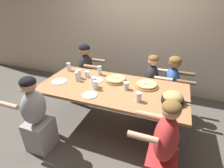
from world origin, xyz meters
TOP-DOWN VIEW (x-y plane):
  - ground_plane at (0.00, 0.00)m, footprint 18.00×18.00m
  - restaurant_back_panel at (0.00, 1.55)m, footprint 10.00×0.06m
  - dining_table at (0.00, 0.00)m, footprint 2.13×0.98m
  - pizza_board_main at (0.47, 0.20)m, footprint 0.34×0.34m
  - pizza_board_second at (-0.01, 0.20)m, footprint 0.33×0.33m
  - skillet_bowl at (0.85, -0.11)m, footprint 0.40×0.28m
  - empty_plate_a at (-0.29, 0.12)m, footprint 0.20×0.20m
  - empty_plate_b at (-0.82, -0.12)m, footprint 0.23×0.23m
  - empty_plate_c at (-0.20, -0.32)m, footprint 0.20×0.20m
  - cocktail_glass_blue at (-0.49, 0.18)m, footprint 0.08×0.08m
  - drinking_glass_a at (0.21, 0.01)m, footprint 0.08×0.08m
  - drinking_glass_b at (-0.35, 0.34)m, footprint 0.07×0.07m
  - drinking_glass_c at (0.44, -0.23)m, footprint 0.07×0.07m
  - drinking_glass_d at (-0.92, 0.30)m, footprint 0.07×0.07m
  - drinking_glass_e at (-0.58, 0.01)m, footprint 0.06×0.06m
  - drinking_glass_f at (-0.20, -0.14)m, footprint 0.07×0.07m
  - drinking_glass_g at (-0.25, -0.07)m, footprint 0.08×0.08m
  - drinking_glass_h at (-0.60, 0.10)m, footprint 0.07×0.07m
  - diner_far_right at (0.81, 0.71)m, footprint 0.51×0.40m
  - diner_far_midright at (0.47, 0.71)m, footprint 0.51×0.40m
  - diner_far_left at (-0.81, 0.71)m, footprint 0.51×0.40m
  - diner_near_left at (-0.81, -0.71)m, footprint 0.51×0.40m
  - diner_near_right at (0.82, -0.71)m, footprint 0.51×0.40m

SIDE VIEW (x-z plane):
  - ground_plane at x=0.00m, z-range 0.00..0.00m
  - diner_far_midright at x=0.47m, z-range -0.05..1.03m
  - diner_far_right at x=0.81m, z-range -0.04..1.06m
  - diner_near_left at x=-0.81m, z-range -0.05..1.07m
  - diner_near_right at x=0.82m, z-range -0.06..1.09m
  - diner_far_left at x=-0.81m, z-range -0.04..1.10m
  - dining_table at x=0.00m, z-range 0.31..1.07m
  - empty_plate_b at x=-0.82m, z-range 0.76..0.78m
  - empty_plate_c at x=-0.20m, z-range 0.76..0.78m
  - empty_plate_a at x=-0.29m, z-range 0.76..0.78m
  - pizza_board_main at x=0.47m, z-range 0.77..0.82m
  - pizza_board_second at x=-0.01m, z-range 0.77..0.83m
  - cocktail_glass_blue at x=-0.49m, z-range 0.75..0.87m
  - drinking_glass_c at x=0.44m, z-range 0.76..0.88m
  - drinking_glass_a at x=0.21m, z-range 0.77..0.88m
  - drinking_glass_d at x=-0.92m, z-range 0.76..0.90m
  - skillet_bowl at x=0.85m, z-range 0.75..0.90m
  - drinking_glass_g at x=-0.25m, z-range 0.76..0.90m
  - drinking_glass_e at x=-0.58m, z-range 0.76..0.90m
  - drinking_glass_h at x=-0.60m, z-range 0.76..0.90m
  - drinking_glass_f at x=-0.20m, z-range 0.77..0.90m
  - drinking_glass_b at x=-0.35m, z-range 0.77..0.92m
  - restaurant_back_panel at x=0.00m, z-range 0.00..3.20m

